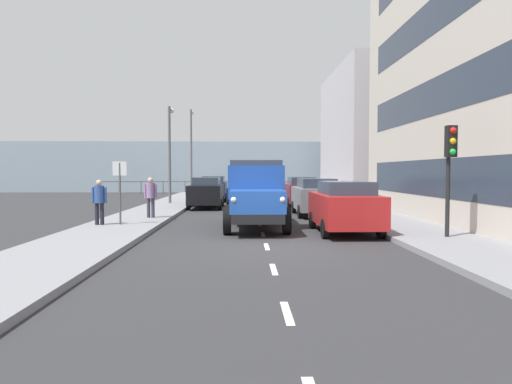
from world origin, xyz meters
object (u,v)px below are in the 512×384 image
(car_black_oppositeside_0, at_px, (206,192))
(street_sign, at_px, (120,182))
(lamp_post_far, at_px, (191,144))
(pedestrian_couple_a, at_px, (99,198))
(pedestrian_in_dark_coat, at_px, (151,194))
(car_maroon_kerbside_2, at_px, (301,191))
(lamp_post_promenade, at_px, (170,145))
(traffic_light_near, at_px, (450,156))
(truck_vintage_blue, at_px, (256,196))
(car_red_kerbside_near, at_px, (344,206))
(car_grey_kerbside_1, at_px, (316,196))
(car_navy_oppositeside_1, at_px, (213,188))

(car_black_oppositeside_0, xyz_separation_m, street_sign, (2.33, 9.09, 0.79))
(car_black_oppositeside_0, bearing_deg, lamp_post_far, -79.74)
(pedestrian_couple_a, xyz_separation_m, pedestrian_in_dark_coat, (-1.30, -2.51, 0.03))
(car_maroon_kerbside_2, distance_m, car_black_oppositeside_0, 5.50)
(car_maroon_kerbside_2, distance_m, pedestrian_couple_a, 13.20)
(car_maroon_kerbside_2, relative_size, pedestrian_couple_a, 2.69)
(lamp_post_promenade, bearing_deg, street_sign, 90.16)
(car_maroon_kerbside_2, relative_size, lamp_post_promenade, 0.74)
(car_black_oppositeside_0, relative_size, traffic_light_near, 1.33)
(pedestrian_in_dark_coat, height_order, lamp_post_promenade, lamp_post_promenade)
(truck_vintage_blue, height_order, lamp_post_far, lamp_post_far)
(pedestrian_couple_a, relative_size, pedestrian_in_dark_coat, 0.97)
(pedestrian_in_dark_coat, bearing_deg, traffic_light_near, 148.88)
(car_red_kerbside_near, height_order, lamp_post_promenade, lamp_post_promenade)
(car_red_kerbside_near, bearing_deg, truck_vintage_blue, -19.99)
(car_red_kerbside_near, height_order, lamp_post_far, lamp_post_far)
(lamp_post_far, xyz_separation_m, street_sign, (0.11, 21.32, -2.59))
(street_sign, bearing_deg, lamp_post_promenade, -89.84)
(car_grey_kerbside_1, relative_size, car_navy_oppositeside_1, 0.98)
(car_red_kerbside_near, relative_size, car_maroon_kerbside_2, 0.94)
(car_red_kerbside_near, relative_size, car_black_oppositeside_0, 0.95)
(car_red_kerbside_near, height_order, traffic_light_near, traffic_light_near)
(traffic_light_near, bearing_deg, pedestrian_in_dark_coat, -31.12)
(car_red_kerbside_near, xyz_separation_m, street_sign, (7.75, -1.41, 0.79))
(car_navy_oppositeside_1, bearing_deg, lamp_post_far, -70.48)
(car_navy_oppositeside_1, relative_size, lamp_post_promenade, 0.72)
(car_grey_kerbside_1, bearing_deg, lamp_post_promenade, -40.91)
(truck_vintage_blue, xyz_separation_m, car_grey_kerbside_1, (-2.90, -4.91, -0.28))
(car_grey_kerbside_1, distance_m, lamp_post_promenade, 10.65)
(lamp_post_promenade, bearing_deg, lamp_post_far, -90.83)
(traffic_light_near, relative_size, lamp_post_promenade, 0.55)
(car_maroon_kerbside_2, xyz_separation_m, pedestrian_in_dark_coat, (7.16, 7.62, 0.22))
(pedestrian_in_dark_coat, bearing_deg, street_sign, 76.36)
(car_grey_kerbside_1, xyz_separation_m, street_sign, (7.75, 4.56, 0.79))
(car_red_kerbside_near, relative_size, car_navy_oppositeside_1, 0.97)
(traffic_light_near, distance_m, street_sign, 10.91)
(car_navy_oppositeside_1, bearing_deg, car_red_kerbside_near, 108.20)
(pedestrian_couple_a, bearing_deg, pedestrian_in_dark_coat, -117.40)
(truck_vintage_blue, relative_size, car_grey_kerbside_1, 1.39)
(car_navy_oppositeside_1, relative_size, traffic_light_near, 1.30)
(street_sign, bearing_deg, traffic_light_near, 161.52)
(pedestrian_couple_a, bearing_deg, car_navy_oppositeside_1, -101.33)
(pedestrian_couple_a, height_order, lamp_post_promenade, lamp_post_promenade)
(car_maroon_kerbside_2, xyz_separation_m, lamp_post_promenade, (7.78, -1.25, 2.76))
(pedestrian_in_dark_coat, relative_size, lamp_post_far, 0.24)
(truck_vintage_blue, xyz_separation_m, car_black_oppositeside_0, (2.52, -9.45, -0.28))
(traffic_light_near, bearing_deg, car_grey_kerbside_1, -72.19)
(car_grey_kerbside_1, xyz_separation_m, traffic_light_near, (-2.57, 8.01, 1.58))
(car_maroon_kerbside_2, bearing_deg, car_black_oppositeside_0, 9.95)
(car_black_oppositeside_0, xyz_separation_m, lamp_post_promenade, (2.36, -2.20, 2.75))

